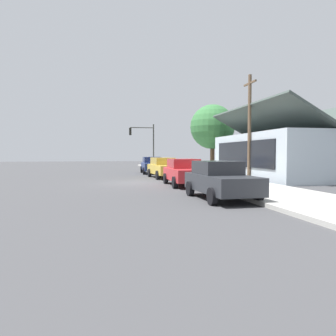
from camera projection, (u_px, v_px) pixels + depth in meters
ground_plane at (135, 183)px, 20.81m from camera, size 120.00×120.00×0.00m
sidewalk_curb at (217, 180)px, 21.95m from camera, size 60.00×4.20×0.16m
car_navy at (152, 165)px, 30.75m from camera, size 4.73×2.18×1.59m
car_mustard at (164, 168)px, 25.05m from camera, size 4.77×2.15×1.59m
car_cherry at (185, 172)px, 19.10m from camera, size 4.64×2.14×1.59m
car_charcoal at (220, 180)px, 13.38m from camera, size 4.42×2.16×1.59m
storefront_building at (286, 154)px, 24.94m from camera, size 12.44×7.67×5.50m
shade_tree at (212, 127)px, 32.88m from camera, size 4.57×4.57×6.95m
traffic_light_main at (144, 139)px, 35.65m from camera, size 0.37×2.79×5.20m
utility_pole_wooden at (249, 125)px, 22.74m from camera, size 1.80×0.24×7.50m
fire_hydrant_red at (185, 172)px, 24.76m from camera, size 0.22×0.22×0.71m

